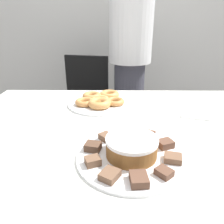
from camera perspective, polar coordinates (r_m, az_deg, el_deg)
name	(u,v)px	position (r m, az deg, el deg)	size (l,w,h in m)	color
wall_back	(117,5)	(2.48, 1.19, 26.18)	(8.00, 0.05, 2.60)	beige
table	(118,143)	(0.99, 1.63, -8.19)	(1.46, 1.07, 0.73)	silver
person_standing	(130,55)	(1.82, 4.75, 14.69)	(0.34, 0.34, 1.70)	#383842
office_chair_left	(83,110)	(1.98, -7.55, 0.41)	(0.52, 0.52, 0.87)	black
plate_cake	(131,156)	(0.76, 5.04, -11.45)	(0.37, 0.37, 0.01)	white
plate_donuts	(100,103)	(1.21, -3.09, 2.34)	(0.36, 0.36, 0.01)	white
frosted_cake	(132,147)	(0.74, 5.14, -9.03)	(0.17, 0.17, 0.07)	brown
lamington_0	(139,179)	(0.64, 7.03, -17.02)	(0.05, 0.06, 0.02)	brown
lamington_1	(164,172)	(0.68, 13.45, -15.08)	(0.06, 0.06, 0.02)	brown
lamington_2	(173,158)	(0.75, 15.63, -11.52)	(0.06, 0.06, 0.02)	brown
lamington_3	(165,144)	(0.81, 13.75, -8.08)	(0.07, 0.06, 0.03)	brown
lamington_4	(148,135)	(0.86, 9.26, -5.99)	(0.07, 0.07, 0.02)	brown
lamington_5	(126,133)	(0.86, 3.69, -5.46)	(0.04, 0.05, 0.02)	#513828
lamington_6	(106,137)	(0.84, -1.54, -6.52)	(0.06, 0.06, 0.02)	brown
lamington_7	(93,147)	(0.78, -4.98, -8.98)	(0.06, 0.06, 0.03)	#513828
lamington_8	(93,161)	(0.71, -5.03, -12.63)	(0.06, 0.05, 0.03)	brown
lamington_9	(110,175)	(0.65, -0.58, -16.10)	(0.07, 0.07, 0.02)	brown
donut_0	(100,100)	(1.20, -3.11, 3.21)	(0.10, 0.10, 0.03)	tan
donut_1	(100,103)	(1.14, -3.27, 2.27)	(0.12, 0.12, 0.04)	#D18E4C
donut_2	(115,102)	(1.18, 0.80, 2.75)	(0.10, 0.10, 0.03)	#C68447
donut_3	(109,95)	(1.28, -0.69, 4.59)	(0.12, 0.12, 0.03)	#D18E4C
donut_4	(92,96)	(1.25, -5.25, 4.15)	(0.11, 0.11, 0.04)	#C68447
donut_5	(85,102)	(1.18, -7.11, 2.61)	(0.10, 0.10, 0.03)	#C68447
napkin	(196,114)	(1.15, 21.11, -0.57)	(0.17, 0.15, 0.01)	white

